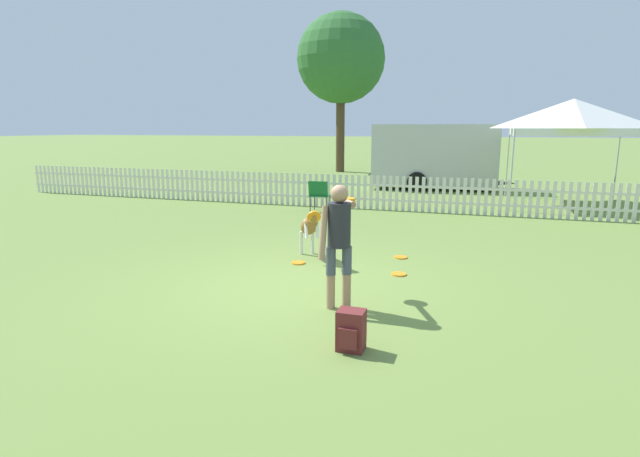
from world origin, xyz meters
TOP-DOWN VIEW (x-y plane):
  - ground_plane at (0.00, 0.00)m, footprint 240.00×240.00m
  - handler_person at (0.75, -0.56)m, footprint 0.40×1.03m
  - leaping_dog at (-0.36, 1.51)m, footprint 0.68×1.10m
  - frisbee_near_handler at (-0.44, 1.16)m, footprint 0.23×0.23m
  - frisbee_near_dog at (1.24, 1.03)m, footprint 0.23×0.23m
  - frisbee_midfield at (1.10, 2.04)m, footprint 0.23×0.23m
  - backpack_on_grass at (1.22, -1.72)m, footprint 0.27×0.26m
  - picket_fence at (0.00, 7.00)m, footprint 24.71×0.04m
  - folding_chair_center at (-1.74, 6.18)m, footprint 0.55×0.57m
  - canopy_tent_main at (4.62, 9.46)m, footprint 3.17×3.17m
  - equipment_trailer at (0.58, 12.39)m, footprint 5.22×2.43m
  - tree_left_grove at (-4.62, 18.18)m, footprint 4.30×4.30m

SIDE VIEW (x-z plane):
  - ground_plane at x=0.00m, z-range 0.00..0.00m
  - frisbee_near_handler at x=-0.44m, z-range 0.00..0.02m
  - frisbee_near_dog at x=1.24m, z-range 0.00..0.02m
  - frisbee_midfield at x=1.10m, z-range 0.00..0.02m
  - backpack_on_grass at x=1.22m, z-range 0.00..0.42m
  - picket_fence at x=0.00m, z-range 0.00..0.93m
  - folding_chair_center at x=-1.74m, z-range 0.08..0.91m
  - leaping_dog at x=-0.36m, z-range 0.11..1.02m
  - handler_person at x=0.75m, z-range 0.19..1.72m
  - equipment_trailer at x=0.58m, z-range 0.07..2.38m
  - canopy_tent_main at x=4.62m, z-range 0.99..3.97m
  - tree_left_grove at x=-4.62m, z-range 1.64..9.29m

